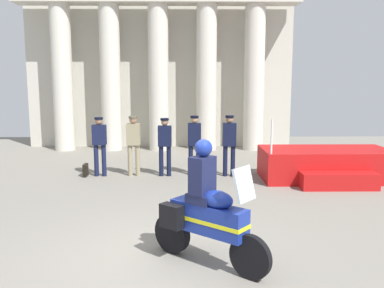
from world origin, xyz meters
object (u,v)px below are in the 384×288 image
(officer_in_row_2, at_px, (165,142))
(motorcycle_with_rider, at_px, (205,213))
(briefcase_on_ground, at_px, (86,170))
(reviewing_stand, at_px, (326,165))
(officer_in_row_4, at_px, (229,141))
(officer_in_row_1, at_px, (133,141))
(officer_in_row_3, at_px, (194,140))
(officer_in_row_0, at_px, (100,142))

(officer_in_row_2, height_order, motorcycle_with_rider, motorcycle_with_rider)
(briefcase_on_ground, bearing_deg, reviewing_stand, -4.21)
(reviewing_stand, distance_m, officer_in_row_4, 2.76)
(reviewing_stand, bearing_deg, briefcase_on_ground, 175.79)
(officer_in_row_2, bearing_deg, officer_in_row_1, -0.54)
(officer_in_row_1, xyz_separation_m, officer_in_row_3, (1.75, 0.11, -0.00))
(officer_in_row_3, distance_m, motorcycle_with_rider, 5.99)
(officer_in_row_4, bearing_deg, motorcycle_with_rider, 82.36)
(officer_in_row_3, bearing_deg, briefcase_on_ground, 4.89)
(officer_in_row_0, bearing_deg, officer_in_row_1, -176.71)
(reviewing_stand, bearing_deg, officer_in_row_3, 169.52)
(reviewing_stand, height_order, officer_in_row_1, reviewing_stand)
(reviewing_stand, height_order, officer_in_row_4, same)
(officer_in_row_3, height_order, briefcase_on_ground, officer_in_row_3)
(reviewing_stand, relative_size, officer_in_row_2, 2.10)
(officer_in_row_4, xyz_separation_m, motorcycle_with_rider, (-0.96, -5.80, -0.24))
(officer_in_row_1, height_order, officer_in_row_2, officer_in_row_1)
(officer_in_row_1, bearing_deg, briefcase_on_ground, 4.37)
(reviewing_stand, relative_size, officer_in_row_0, 2.07)
(reviewing_stand, xyz_separation_m, officer_in_row_2, (-4.49, 0.53, 0.58))
(officer_in_row_0, relative_size, briefcase_on_ground, 4.72)
(briefcase_on_ground, bearing_deg, officer_in_row_4, -0.18)
(officer_in_row_1, relative_size, motorcycle_with_rider, 0.91)
(officer_in_row_1, xyz_separation_m, briefcase_on_ground, (-1.39, -0.06, -0.84))
(officer_in_row_4, bearing_deg, briefcase_on_ground, 1.54)
(briefcase_on_ground, bearing_deg, officer_in_row_2, 0.71)
(officer_in_row_3, relative_size, motorcycle_with_rider, 0.91)
(officer_in_row_2, distance_m, briefcase_on_ground, 2.43)
(officer_in_row_1, distance_m, officer_in_row_2, 0.90)
(officer_in_row_4, relative_size, motorcycle_with_rider, 0.92)
(officer_in_row_2, relative_size, officer_in_row_3, 0.97)
(reviewing_stand, relative_size, briefcase_on_ground, 9.76)
(motorcycle_with_rider, bearing_deg, officer_in_row_1, 146.72)
(officer_in_row_2, bearing_deg, officer_in_row_0, 1.44)
(officer_in_row_3, xyz_separation_m, officer_in_row_4, (0.99, -0.19, 0.01))
(officer_in_row_2, xyz_separation_m, briefcase_on_ground, (-2.29, -0.03, -0.81))
(officer_in_row_0, bearing_deg, motorcycle_with_rider, 116.91)
(officer_in_row_1, xyz_separation_m, officer_in_row_4, (2.74, -0.08, 0.01))
(reviewing_stand, bearing_deg, motorcycle_with_rider, -124.13)
(reviewing_stand, bearing_deg, officer_in_row_4, 169.59)
(reviewing_stand, distance_m, motorcycle_with_rider, 6.43)
(officer_in_row_1, relative_size, officer_in_row_4, 0.99)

